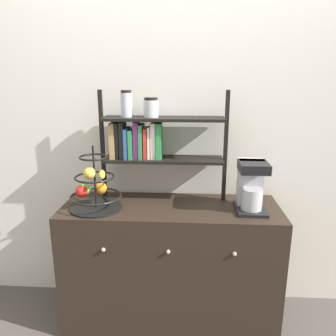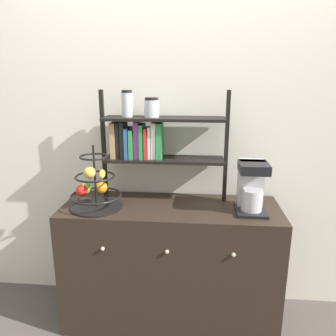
# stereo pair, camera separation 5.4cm
# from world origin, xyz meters

# --- Properties ---
(wall_back) EXTENTS (7.00, 0.05, 2.60)m
(wall_back) POSITION_xyz_m (0.00, 0.52, 1.30)
(wall_back) COLOR silver
(wall_back) RESTS_ON ground_plane
(sideboard) EXTENTS (1.34, 0.50, 0.81)m
(sideboard) POSITION_xyz_m (0.00, 0.24, 0.40)
(sideboard) COLOR black
(sideboard) RESTS_ON ground_plane
(coffee_maker) EXTENTS (0.17, 0.23, 0.30)m
(coffee_maker) POSITION_xyz_m (0.48, 0.22, 0.96)
(coffee_maker) COLOR black
(coffee_maker) RESTS_ON sideboard
(fruit_stand) EXTENTS (0.31, 0.31, 0.39)m
(fruit_stand) POSITION_xyz_m (-0.46, 0.17, 0.93)
(fruit_stand) COLOR black
(fruit_stand) RESTS_ON sideboard
(shelf_hutch) EXTENTS (0.80, 0.20, 0.70)m
(shelf_hutch) POSITION_xyz_m (-0.16, 0.37, 1.22)
(shelf_hutch) COLOR black
(shelf_hutch) RESTS_ON sideboard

